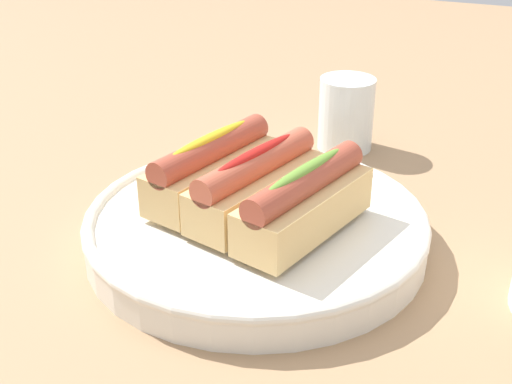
{
  "coord_description": "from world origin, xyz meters",
  "views": [
    {
      "loc": [
        0.54,
        0.21,
        0.34
      ],
      "look_at": [
        0.03,
        -0.01,
        0.06
      ],
      "focal_mm": 47.78,
      "sensor_mm": 36.0,
      "label": 1
    }
  ],
  "objects_px": {
    "water_glass": "(342,117)",
    "serving_bowl": "(256,226)",
    "hotdog_side": "(305,202)",
    "hotdog_front": "(212,168)",
    "hotdog_back": "(256,184)"
  },
  "relations": [
    {
      "from": "serving_bowl",
      "to": "hotdog_front",
      "type": "relative_size",
      "value": 2.05
    },
    {
      "from": "serving_bowl",
      "to": "hotdog_side",
      "type": "xyz_separation_m",
      "value": [
        0.02,
        0.05,
        0.04
      ]
    },
    {
      "from": "hotdog_side",
      "to": "serving_bowl",
      "type": "bearing_deg",
      "value": -106.21
    },
    {
      "from": "water_glass",
      "to": "serving_bowl",
      "type": "bearing_deg",
      "value": -1.25
    },
    {
      "from": "serving_bowl",
      "to": "hotdog_front",
      "type": "height_order",
      "value": "hotdog_front"
    },
    {
      "from": "serving_bowl",
      "to": "hotdog_back",
      "type": "bearing_deg",
      "value": -90.0
    },
    {
      "from": "hotdog_back",
      "to": "water_glass",
      "type": "xyz_separation_m",
      "value": [
        -0.26,
        0.01,
        -0.02
      ]
    },
    {
      "from": "hotdog_back",
      "to": "hotdog_side",
      "type": "bearing_deg",
      "value": 73.79
    },
    {
      "from": "serving_bowl",
      "to": "hotdog_side",
      "type": "distance_m",
      "value": 0.07
    },
    {
      "from": "hotdog_side",
      "to": "hotdog_front",
      "type": "bearing_deg",
      "value": -106.21
    },
    {
      "from": "serving_bowl",
      "to": "hotdog_back",
      "type": "relative_size",
      "value": 2.04
    },
    {
      "from": "serving_bowl",
      "to": "hotdog_front",
      "type": "bearing_deg",
      "value": -106.21
    },
    {
      "from": "hotdog_front",
      "to": "hotdog_side",
      "type": "distance_m",
      "value": 0.11
    },
    {
      "from": "serving_bowl",
      "to": "water_glass",
      "type": "xyz_separation_m",
      "value": [
        -0.26,
        0.01,
        0.02
      ]
    },
    {
      "from": "hotdog_side",
      "to": "water_glass",
      "type": "height_order",
      "value": "hotdog_side"
    }
  ]
}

